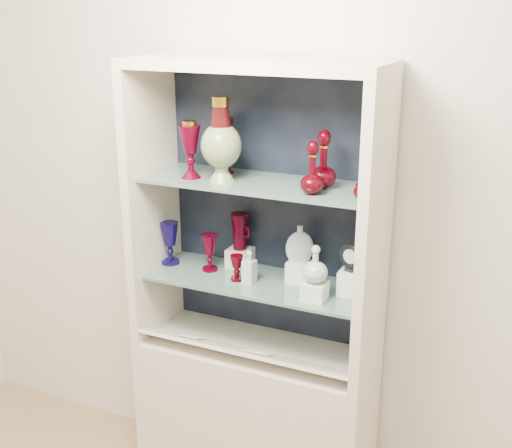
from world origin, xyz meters
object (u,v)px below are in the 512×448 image
at_px(ruby_pitcher, 240,231).
at_px(cameo_medallion, 351,257).
at_px(ruby_decanter_b, 324,157).
at_px(clear_round_decanter, 315,265).
at_px(ruby_goblet_tall, 210,253).
at_px(pedestal_lamp_left, 190,150).
at_px(pedestal_lamp_right, 223,143).
at_px(lidded_bowl, 363,188).
at_px(ruby_goblet_small, 237,268).
at_px(cobalt_goblet, 170,243).
at_px(enamel_urn, 221,140).
at_px(ruby_decanter_a, 312,164).
at_px(clear_square_bottle, 249,267).
at_px(flat_flask, 300,243).

relative_size(ruby_pitcher, cameo_medallion, 1.39).
bearing_deg(ruby_decanter_b, clear_round_decanter, -82.30).
bearing_deg(ruby_goblet_tall, pedestal_lamp_left, -121.81).
xyz_separation_m(pedestal_lamp_right, clear_round_decanter, (0.46, -0.15, -0.40)).
height_order(pedestal_lamp_left, clear_round_decanter, pedestal_lamp_left).
relative_size(lidded_bowl, clear_round_decanter, 0.55).
relative_size(pedestal_lamp_right, ruby_goblet_small, 2.28).
distance_m(cobalt_goblet, ruby_goblet_small, 0.35).
relative_size(enamel_urn, clear_round_decanter, 2.29).
height_order(enamel_urn, cobalt_goblet, enamel_urn).
bearing_deg(pedestal_lamp_right, ruby_decanter_a, -19.07).
xyz_separation_m(enamel_urn, ruby_goblet_tall, (-0.10, 0.06, -0.50)).
xyz_separation_m(pedestal_lamp_left, ruby_decanter_a, (0.52, -0.03, -0.00)).
bearing_deg(pedestal_lamp_right, pedestal_lamp_left, -123.41).
relative_size(ruby_goblet_tall, ruby_goblet_small, 1.49).
relative_size(ruby_pitcher, clear_square_bottle, 1.13).
relative_size(ruby_pitcher, flat_flask, 1.00).
relative_size(ruby_goblet_small, clear_round_decanter, 0.75).
bearing_deg(pedestal_lamp_left, cobalt_goblet, 157.48).
bearing_deg(clear_round_decanter, ruby_decanter_a, -172.29).
relative_size(ruby_goblet_tall, ruby_pitcher, 1.02).
bearing_deg(ruby_decanter_b, pedestal_lamp_left, -172.53).
distance_m(pedestal_lamp_right, cameo_medallion, 0.69).
distance_m(ruby_pitcher, flat_flask, 0.30).
height_order(ruby_decanter_b, ruby_goblet_tall, ruby_decanter_b).
xyz_separation_m(ruby_goblet_tall, clear_round_decanter, (0.50, -0.09, 0.06)).
height_order(ruby_goblet_small, flat_flask, flat_flask).
height_order(pedestal_lamp_right, clear_square_bottle, pedestal_lamp_right).
bearing_deg(enamel_urn, cobalt_goblet, 168.19).
height_order(ruby_decanter_b, clear_square_bottle, ruby_decanter_b).
bearing_deg(ruby_goblet_small, lidded_bowl, -3.80).
bearing_deg(cameo_medallion, clear_round_decanter, -121.90).
bearing_deg(ruby_goblet_tall, ruby_goblet_small, -17.43).
height_order(ruby_goblet_tall, ruby_pitcher, ruby_pitcher).
bearing_deg(ruby_pitcher, ruby_goblet_small, -47.17).
distance_m(enamel_urn, ruby_goblet_small, 0.53).
distance_m(enamel_urn, lidded_bowl, 0.59).
bearing_deg(cobalt_goblet, clear_round_decanter, -7.30).
height_order(pedestal_lamp_right, cameo_medallion, pedestal_lamp_right).
distance_m(ruby_goblet_tall, clear_square_bottle, 0.21).
xyz_separation_m(clear_square_bottle, cameo_medallion, (0.40, 0.05, 0.09)).
height_order(pedestal_lamp_right, ruby_decanter_b, pedestal_lamp_right).
height_order(pedestal_lamp_left, ruby_goblet_tall, pedestal_lamp_left).
xyz_separation_m(pedestal_lamp_left, enamel_urn, (0.14, 0.00, 0.05)).
xyz_separation_m(enamel_urn, cobalt_goblet, (-0.29, 0.06, -0.49)).
xyz_separation_m(ruby_goblet_tall, ruby_pitcher, (0.10, 0.10, 0.08)).
bearing_deg(ruby_goblet_tall, lidded_bowl, -6.96).
bearing_deg(clear_round_decanter, ruby_pitcher, 155.29).
bearing_deg(ruby_goblet_tall, enamel_urn, -32.91).
distance_m(lidded_bowl, clear_round_decanter, 0.36).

